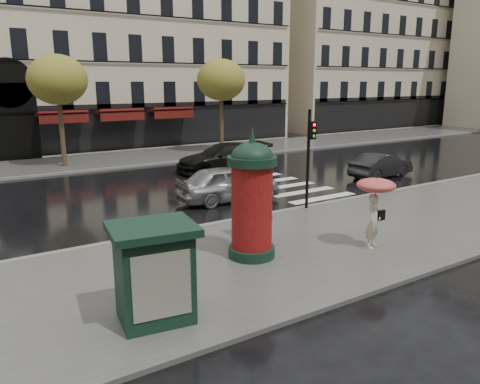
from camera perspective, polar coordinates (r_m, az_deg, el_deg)
ground at (r=14.68m, az=3.30°, el=-7.03°), size 160.00×160.00×0.00m
near_sidewalk at (r=14.29m, az=4.49°, el=-7.39°), size 90.00×7.00×0.12m
far_sidewalk at (r=31.59m, az=-17.41°, el=3.55°), size 90.00×6.00×0.12m
near_kerb at (r=17.04m, az=-2.64°, el=-3.86°), size 90.00×0.25×0.14m
far_kerb at (r=28.74m, az=-15.79°, el=2.75°), size 90.00×0.25×0.14m
zebra_crossing at (r=25.58m, az=1.56°, el=1.84°), size 3.60×11.75×0.01m
bldg_far_corner at (r=43.91m, az=-14.61°, el=21.08°), size 26.00×14.00×22.90m
bldg_far_right at (r=59.19m, az=13.66°, el=19.02°), size 24.00×14.00×22.90m
tree_far_left at (r=29.74m, az=-21.37°, el=12.59°), size 3.40×3.40×6.64m
tree_far_right at (r=33.77m, az=-2.31°, el=13.45°), size 3.40×3.40×6.64m
woman_umbrella at (r=14.67m, az=16.14°, el=-1.05°), size 1.16×1.16×2.24m
woman_red at (r=14.64m, az=2.71°, el=-2.91°), size 1.10×1.04×1.79m
man_burgundy at (r=15.20m, az=1.16°, el=-2.66°), size 0.83×0.60×1.59m
morris_column at (r=13.29m, az=1.46°, el=-0.51°), size 1.40×1.40×3.77m
traffic_light at (r=18.58m, az=8.48°, el=5.15°), size 0.25×0.37×3.93m
newsstand at (r=10.13m, az=-10.43°, el=-9.53°), size 1.95×1.72×2.12m
car_silver at (r=20.35m, az=-1.45°, el=1.09°), size 4.70×2.08×1.57m
car_darkgrey at (r=26.54m, az=16.85°, el=3.14°), size 4.16×1.82×1.33m
car_black at (r=27.11m, az=-2.04°, el=4.22°), size 5.73×2.69×1.62m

